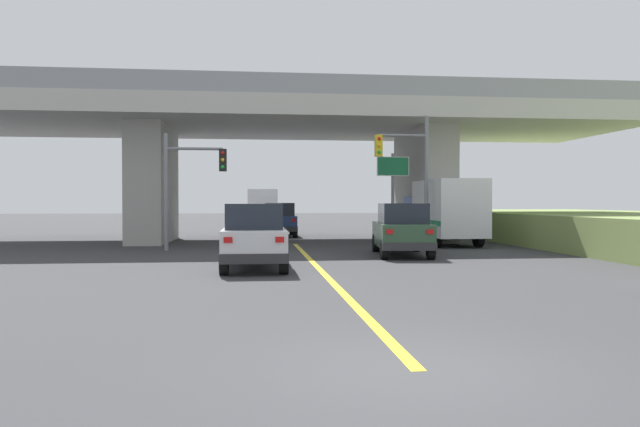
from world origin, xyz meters
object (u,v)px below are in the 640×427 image
suv_lead (254,236)px  semi_truck_distant (262,207)px  suv_crossing (402,229)px  highway_sign (393,177)px  sedan_oncoming (279,219)px  box_truck (444,211)px  traffic_signal_farside (188,177)px  traffic_signal_nearside (410,167)px

suv_lead → semi_truck_distant: semi_truck_distant is taller
suv_crossing → highway_sign: 6.83m
suv_lead → sedan_oncoming: same height
suv_crossing → box_truck: box_truck is taller
suv_lead → traffic_signal_farside: (-2.82, 7.39, 2.15)m
traffic_signal_farside → highway_sign: bearing=16.9°
sedan_oncoming → traffic_signal_nearside: 11.75m
traffic_signal_nearside → sedan_oncoming: bearing=118.6°
semi_truck_distant → suv_lead: bearing=-91.2°
sedan_oncoming → semi_truck_distant: semi_truck_distant is taller
traffic_signal_farside → semi_truck_distant: (3.47, 23.79, -1.53)m
traffic_signal_nearside → highway_sign: (-0.17, 2.68, -0.37)m
traffic_signal_nearside → highway_sign: 2.71m
box_truck → highway_sign: 3.01m
box_truck → traffic_signal_farside: traffic_signal_farside is taller
suv_lead → box_truck: (9.28, 9.81, 0.62)m
semi_truck_distant → traffic_signal_nearside: bearing=-75.0°
box_truck → semi_truck_distant: box_truck is taller
suv_lead → traffic_signal_farside: traffic_signal_farside is taller
sedan_oncoming → traffic_signal_farside: 11.38m
suv_crossing → highway_sign: highway_sign is taller
box_truck → traffic_signal_nearside: 3.75m
traffic_signal_farside → semi_truck_distant: traffic_signal_farside is taller
suv_crossing → suv_lead: bearing=-138.4°
sedan_oncoming → traffic_signal_nearside: bearing=-61.4°
sedan_oncoming → semi_truck_distant: size_ratio=0.59×
box_truck → traffic_signal_nearside: size_ratio=1.15×
suv_lead → box_truck: box_truck is taller
traffic_signal_nearside → traffic_signal_farside: 9.82m
suv_lead → highway_sign: 12.57m
suv_lead → traffic_signal_farside: 8.20m
semi_truck_distant → traffic_signal_farside: bearing=-98.3°
suv_lead → traffic_signal_nearside: size_ratio=0.75×
traffic_signal_nearside → suv_crossing: bearing=-109.6°
traffic_signal_farside → suv_lead: bearing=-69.1°
box_truck → highway_sign: bearing=168.4°
highway_sign → sedan_oncoming: bearing=125.7°
traffic_signal_farside → semi_truck_distant: bearing=81.7°
suv_crossing → sedan_oncoming: size_ratio=1.07×
sedan_oncoming → semi_truck_distant: bearing=93.6°
sedan_oncoming → highway_sign: bearing=-54.3°
suv_crossing → sedan_oncoming: bearing=113.5°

